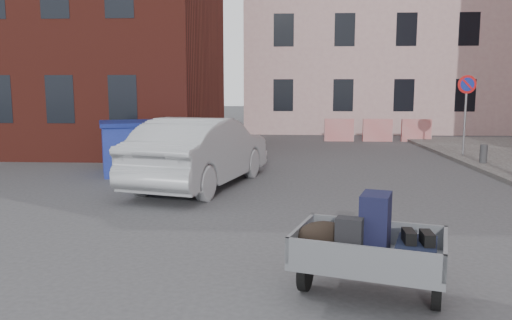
{
  "coord_description": "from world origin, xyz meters",
  "views": [
    {
      "loc": [
        -0.04,
        -7.35,
        2.33
      ],
      "look_at": [
        -0.49,
        1.23,
        1.1
      ],
      "focal_mm": 35.0,
      "sensor_mm": 36.0,
      "label": 1
    }
  ],
  "objects": [
    {
      "name": "ground",
      "position": [
        0.0,
        0.0,
        0.0
      ],
      "size": [
        120.0,
        120.0,
        0.0
      ],
      "primitive_type": "plane",
      "color": "#38383A",
      "rests_on": "ground"
    },
    {
      "name": "building_pink",
      "position": [
        6.0,
        22.0,
        7.0
      ],
      "size": [
        16.0,
        8.0,
        14.0
      ],
      "primitive_type": "cube",
      "color": "#BD9191",
      "rests_on": "ground"
    },
    {
      "name": "no_parking_sign",
      "position": [
        6.0,
        9.48,
        2.01
      ],
      "size": [
        0.6,
        0.09,
        2.65
      ],
      "color": "gray",
      "rests_on": "sidewalk"
    },
    {
      "name": "barriers",
      "position": [
        4.2,
        15.0,
        0.5
      ],
      "size": [
        4.7,
        0.18,
        1.0
      ],
      "color": "red",
      "rests_on": "ground"
    },
    {
      "name": "trailer",
      "position": [
        0.92,
        -2.0,
        0.61
      ],
      "size": [
        1.86,
        1.97,
        1.2
      ],
      "rotation": [
        0.0,
        0.0,
        -0.31
      ],
      "color": "black",
      "rests_on": "ground"
    },
    {
      "name": "dumpster",
      "position": [
        -3.38,
        6.5,
        0.72
      ],
      "size": [
        3.84,
        2.88,
        1.44
      ],
      "rotation": [
        0.0,
        0.0,
        0.37
      ],
      "color": "#21329D",
      "rests_on": "ground"
    },
    {
      "name": "silver_car",
      "position": [
        -1.97,
        4.45,
        0.83
      ],
      "size": [
        3.01,
        5.31,
        1.66
      ],
      "primitive_type": "imported",
      "rotation": [
        0.0,
        0.0,
        2.88
      ],
      "color": "#9EA0A5",
      "rests_on": "ground"
    }
  ]
}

